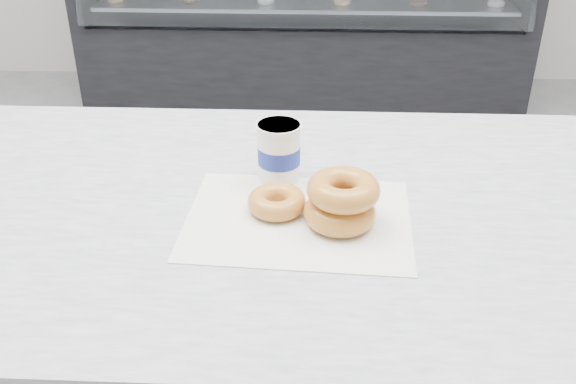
# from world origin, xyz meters

# --- Properties ---
(ground) EXTENTS (5.00, 5.00, 0.00)m
(ground) POSITION_xyz_m (0.00, 0.00, 0.00)
(ground) COLOR gray
(ground) RESTS_ON ground
(display_case) EXTENTS (2.40, 0.74, 1.25)m
(display_case) POSITION_xyz_m (0.00, 2.12, 0.49)
(display_case) COLOR black
(display_case) RESTS_ON ground
(wax_paper) EXTENTS (0.35, 0.28, 0.00)m
(wax_paper) POSITION_xyz_m (0.05, -0.64, 0.90)
(wax_paper) COLOR white
(wax_paper) RESTS_ON counter
(donut_single) EXTENTS (0.12, 0.12, 0.03)m
(donut_single) POSITION_xyz_m (0.01, -0.62, 0.92)
(donut_single) COLOR orange
(donut_single) RESTS_ON wax_paper
(donut_stack) EXTENTS (0.12, 0.12, 0.08)m
(donut_stack) POSITION_xyz_m (0.11, -0.65, 0.94)
(donut_stack) COLOR orange
(donut_stack) RESTS_ON wax_paper
(coffee_cup) EXTENTS (0.08, 0.08, 0.10)m
(coffee_cup) POSITION_xyz_m (0.01, -0.52, 0.95)
(coffee_cup) COLOR white
(coffee_cup) RESTS_ON counter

